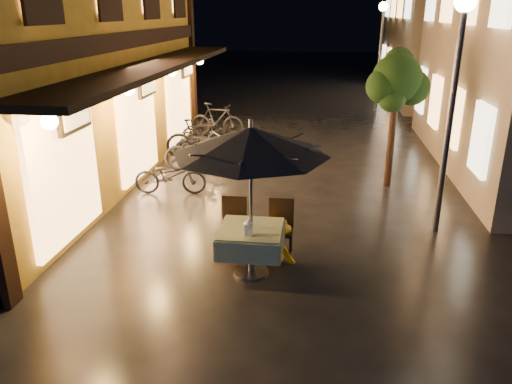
# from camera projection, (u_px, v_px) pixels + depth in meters

# --- Properties ---
(ground) EXTENTS (90.00, 90.00, 0.00)m
(ground) POSITION_uv_depth(u_px,v_px,m) (265.00, 272.00, 7.91)
(ground) COLOR black
(ground) RESTS_ON ground
(west_building) EXTENTS (5.90, 11.40, 7.40)m
(west_building) POSITION_uv_depth(u_px,v_px,m) (30.00, 20.00, 11.05)
(west_building) COLOR #BE8826
(west_building) RESTS_ON ground
(east_building_far) EXTENTS (7.30, 10.30, 7.30)m
(east_building_far) POSITION_uv_depth(u_px,v_px,m) (475.00, 16.00, 22.52)
(east_building_far) COLOR #9E947B
(east_building_far) RESTS_ON ground
(street_tree) EXTENTS (1.43, 1.20, 3.15)m
(street_tree) POSITION_uv_depth(u_px,v_px,m) (397.00, 82.00, 10.99)
(street_tree) COLOR black
(street_tree) RESTS_ON ground
(streetlamp_near) EXTENTS (0.36, 0.36, 4.23)m
(streetlamp_near) POSITION_uv_depth(u_px,v_px,m) (456.00, 73.00, 8.41)
(streetlamp_near) COLOR #59595E
(streetlamp_near) RESTS_ON ground
(streetlamp_far) EXTENTS (0.36, 0.36, 4.23)m
(streetlamp_far) POSITION_uv_depth(u_px,v_px,m) (381.00, 37.00, 19.59)
(streetlamp_far) COLOR #59595E
(streetlamp_far) RESTS_ON ground
(cafe_table) EXTENTS (0.99, 0.99, 0.78)m
(cafe_table) POSITION_uv_depth(u_px,v_px,m) (251.00, 239.00, 7.69)
(cafe_table) COLOR #59595E
(cafe_table) RESTS_ON ground
(patio_umbrella) EXTENTS (2.32, 2.32, 2.46)m
(patio_umbrella) POSITION_uv_depth(u_px,v_px,m) (251.00, 141.00, 7.15)
(patio_umbrella) COLOR #59595E
(patio_umbrella) RESTS_ON ground
(cafe_chair_left) EXTENTS (0.42, 0.42, 0.97)m
(cafe_chair_left) POSITION_uv_depth(u_px,v_px,m) (234.00, 222.00, 8.44)
(cafe_chair_left) COLOR black
(cafe_chair_left) RESTS_ON ground
(cafe_chair_right) EXTENTS (0.42, 0.42, 0.97)m
(cafe_chair_right) POSITION_uv_depth(u_px,v_px,m) (281.00, 225.00, 8.34)
(cafe_chair_right) COLOR black
(cafe_chair_right) RESTS_ON ground
(table_lantern) EXTENTS (0.16, 0.16, 0.25)m
(table_lantern) POSITION_uv_depth(u_px,v_px,m) (249.00, 226.00, 7.34)
(table_lantern) COLOR white
(table_lantern) RESTS_ON cafe_table
(person_orange) EXTENTS (0.70, 0.56, 1.38)m
(person_orange) POSITION_uv_depth(u_px,v_px,m) (229.00, 217.00, 8.24)
(person_orange) COLOR #CA5B11
(person_orange) RESTS_ON ground
(person_yellow) EXTENTS (1.02, 0.76, 1.40)m
(person_yellow) POSITION_uv_depth(u_px,v_px,m) (277.00, 220.00, 8.13)
(person_yellow) COLOR #FFB203
(person_yellow) RESTS_ON ground
(bicycle_0) EXTENTS (1.66, 0.74, 0.84)m
(bicycle_0) POSITION_uv_depth(u_px,v_px,m) (170.00, 176.00, 11.17)
(bicycle_0) COLOR black
(bicycle_0) RESTS_ON ground
(bicycle_1) EXTENTS (1.76, 0.78, 1.02)m
(bicycle_1) POSITION_uv_depth(u_px,v_px,m) (197.00, 151.00, 12.82)
(bicycle_1) COLOR black
(bicycle_1) RESTS_ON ground
(bicycle_2) EXTENTS (1.91, 0.84, 0.97)m
(bicycle_2) POSITION_uv_depth(u_px,v_px,m) (208.00, 145.00, 13.48)
(bicycle_2) COLOR black
(bicycle_2) RESTS_ON ground
(bicycle_3) EXTENTS (1.87, 1.09, 1.09)m
(bicycle_3) POSITION_uv_depth(u_px,v_px,m) (198.00, 138.00, 13.99)
(bicycle_3) COLOR black
(bicycle_3) RESTS_ON ground
(bicycle_4) EXTENTS (1.57, 0.69, 0.80)m
(bicycle_4) POSITION_uv_depth(u_px,v_px,m) (206.00, 132.00, 15.32)
(bicycle_4) COLOR black
(bicycle_4) RESTS_ON ground
(bicycle_5) EXTENTS (1.89, 0.75, 1.10)m
(bicycle_5) POSITION_uv_depth(u_px,v_px,m) (217.00, 120.00, 16.21)
(bicycle_5) COLOR black
(bicycle_5) RESTS_ON ground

